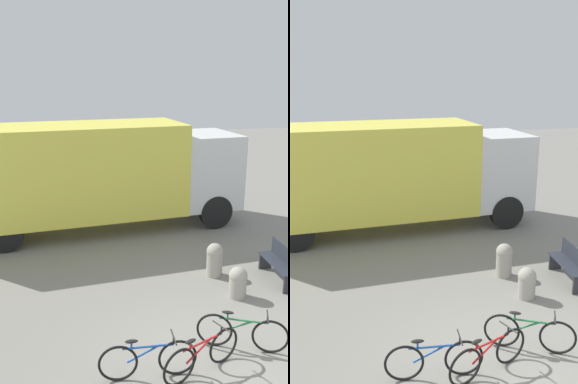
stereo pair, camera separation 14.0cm
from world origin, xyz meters
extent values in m
plane|color=gray|center=(0.00, 0.00, 0.00)|extent=(60.00, 60.00, 0.00)
cube|color=#EAE04C|center=(-2.27, 7.15, 1.98)|extent=(7.43, 3.22, 2.85)
cube|color=silver|center=(2.29, 7.64, 1.76)|extent=(2.20, 2.56, 2.43)
cylinder|color=black|center=(2.17, 8.71, 0.55)|extent=(1.12, 0.40, 1.10)
cylinder|color=black|center=(2.40, 6.58, 0.55)|extent=(1.12, 0.40, 1.10)
cylinder|color=black|center=(-4.36, 8.00, 0.55)|extent=(1.12, 0.40, 1.10)
cylinder|color=black|center=(-4.13, 5.87, 0.55)|extent=(1.12, 0.40, 1.10)
cube|color=#282D38|center=(2.63, 2.80, 0.44)|extent=(0.43, 1.42, 0.04)
cube|color=#282D38|center=(2.81, 2.80, 0.64)|extent=(0.07, 1.42, 0.43)
cube|color=#2D2D33|center=(2.64, 3.46, 0.21)|extent=(0.34, 0.06, 0.43)
torus|color=black|center=(-1.68, 0.00, 0.33)|extent=(0.67, 0.07, 0.67)
torus|color=black|center=(-0.68, -0.04, 0.33)|extent=(0.67, 0.07, 0.67)
cylinder|color=#1E4C9E|center=(-1.18, -0.02, 0.60)|extent=(0.85, 0.07, 0.04)
cylinder|color=#1E4C9E|center=(-1.26, -0.02, 0.47)|extent=(0.57, 0.06, 0.31)
cylinder|color=#1E4C9E|center=(-1.46, -0.01, 0.65)|extent=(0.03, 0.03, 0.11)
ellipsoid|color=black|center=(-1.46, -0.01, 0.73)|extent=(0.22, 0.10, 0.05)
cylinder|color=black|center=(-0.75, -0.04, 0.67)|extent=(0.03, 0.03, 0.14)
cylinder|color=black|center=(-0.75, -0.04, 0.74)|extent=(0.04, 0.44, 0.02)
torus|color=black|center=(-0.72, -0.28, 0.33)|extent=(0.63, 0.31, 0.67)
torus|color=black|center=(0.20, 0.13, 0.33)|extent=(0.63, 0.31, 0.67)
cylinder|color=red|center=(-0.26, -0.08, 0.60)|extent=(0.79, 0.38, 0.04)
cylinder|color=red|center=(-0.33, -0.11, 0.47)|extent=(0.53, 0.26, 0.31)
cylinder|color=red|center=(-0.51, -0.19, 0.65)|extent=(0.03, 0.03, 0.11)
ellipsoid|color=black|center=(-0.51, -0.19, 0.73)|extent=(0.24, 0.17, 0.05)
cylinder|color=black|center=(0.13, 0.10, 0.67)|extent=(0.03, 0.03, 0.14)
cylinder|color=black|center=(0.13, 0.10, 0.74)|extent=(0.20, 0.41, 0.02)
torus|color=black|center=(0.20, 0.60, 0.33)|extent=(0.63, 0.31, 0.67)
torus|color=black|center=(1.12, 0.21, 0.33)|extent=(0.63, 0.31, 0.67)
cylinder|color=#26723F|center=(0.66, 0.41, 0.60)|extent=(0.80, 0.37, 0.04)
cylinder|color=#26723F|center=(0.60, 0.44, 0.47)|extent=(0.54, 0.26, 0.31)
cylinder|color=#26723F|center=(0.41, 0.51, 0.65)|extent=(0.03, 0.03, 0.11)
ellipsoid|color=black|center=(0.41, 0.51, 0.73)|extent=(0.24, 0.17, 0.05)
cylinder|color=black|center=(1.06, 0.24, 0.67)|extent=(0.03, 0.03, 0.14)
cylinder|color=black|center=(1.06, 0.24, 0.74)|extent=(0.20, 0.41, 0.02)
cylinder|color=#9E998C|center=(1.35, 2.22, 0.26)|extent=(0.40, 0.40, 0.52)
sphere|color=#9E998C|center=(1.35, 2.22, 0.52)|extent=(0.42, 0.42, 0.42)
cylinder|color=#9E998C|center=(1.20, 3.34, 0.32)|extent=(0.40, 0.40, 0.64)
sphere|color=#9E998C|center=(1.20, 3.34, 0.64)|extent=(0.42, 0.42, 0.42)
camera|label=1|loc=(-2.40, -5.96, 4.96)|focal=40.00mm
camera|label=2|loc=(-2.26, -5.98, 4.96)|focal=40.00mm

